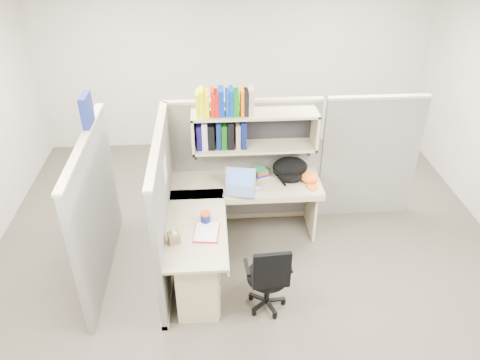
{
  "coord_description": "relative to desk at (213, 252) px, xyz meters",
  "views": [
    {
      "loc": [
        -0.38,
        -3.99,
        3.66
      ],
      "look_at": [
        -0.09,
        0.25,
        0.97
      ],
      "focal_mm": 35.0,
      "sensor_mm": 36.0,
      "label": 1
    }
  ],
  "objects": [
    {
      "name": "book_stack",
      "position": [
        0.58,
        1.01,
        0.34
      ],
      "size": [
        0.22,
        0.25,
        0.1
      ],
      "primitive_type": null,
      "rotation": [
        0.0,
        0.0,
        0.36
      ],
      "color": "slate",
      "rests_on": "desk"
    },
    {
      "name": "paper_cup",
      "position": [
        0.37,
        0.97,
        0.34
      ],
      "size": [
        0.08,
        0.08,
        0.1
      ],
      "primitive_type": "cylinder",
      "rotation": [
        0.0,
        0.0,
        -0.23
      ],
      "color": "silver",
      "rests_on": "desk"
    },
    {
      "name": "tissue_box",
      "position": [
        -0.37,
        -0.16,
        0.38
      ],
      "size": [
        0.14,
        0.14,
        0.17
      ],
      "primitive_type": null,
      "rotation": [
        0.0,
        0.0,
        0.31
      ],
      "color": "#8B734F",
      "rests_on": "desk"
    },
    {
      "name": "desk",
      "position": [
        0.0,
        0.0,
        0.0
      ],
      "size": [
        1.74,
        1.75,
        0.73
      ],
      "color": "tan",
      "rests_on": "ground"
    },
    {
      "name": "room_shell",
      "position": [
        0.41,
        0.29,
        1.18
      ],
      "size": [
        6.0,
        6.0,
        6.0
      ],
      "color": "#ADA79C",
      "rests_on": "ground"
    },
    {
      "name": "orange_cap",
      "position": [
        1.15,
        0.83,
        0.35
      ],
      "size": [
        0.22,
        0.25,
        0.11
      ],
      "primitive_type": null,
      "rotation": [
        0.0,
        0.0,
        0.09
      ],
      "color": "orange",
      "rests_on": "desk"
    },
    {
      "name": "laptop",
      "position": [
        0.32,
        0.67,
        0.42
      ],
      "size": [
        0.4,
        0.4,
        0.25
      ],
      "primitive_type": null,
      "rotation": [
        0.0,
        0.0,
        -0.19
      ],
      "color": "#ADADB1",
      "rests_on": "desk"
    },
    {
      "name": "cubicle",
      "position": [
        0.04,
        0.74,
        0.47
      ],
      "size": [
        3.79,
        1.84,
        1.95
      ],
      "color": "#5E5D59",
      "rests_on": "ground"
    },
    {
      "name": "loose_paper",
      "position": [
        -0.06,
        -0.02,
        0.29
      ],
      "size": [
        0.26,
        0.33,
        0.0
      ],
      "primitive_type": null,
      "rotation": [
        0.0,
        0.0,
        -0.11
      ],
      "color": "silver",
      "rests_on": "desk"
    },
    {
      "name": "snack_canister",
      "position": [
        -0.07,
        0.15,
        0.35
      ],
      "size": [
        0.11,
        0.11,
        0.11
      ],
      "color": "navy",
      "rests_on": "desk"
    },
    {
      "name": "backpack",
      "position": [
        0.93,
        0.92,
        0.41
      ],
      "size": [
        0.42,
        0.32,
        0.24
      ],
      "primitive_type": null,
      "rotation": [
        0.0,
        0.0,
        -0.01
      ],
      "color": "black",
      "rests_on": "desk"
    },
    {
      "name": "mouse",
      "position": [
        0.53,
        0.71,
        0.31
      ],
      "size": [
        0.1,
        0.07,
        0.04
      ],
      "primitive_type": "ellipsoid",
      "rotation": [
        0.0,
        0.0,
        -0.09
      ],
      "color": "#7F9AB5",
      "rests_on": "desk"
    },
    {
      "name": "ground",
      "position": [
        0.41,
        0.29,
        -0.44
      ],
      "size": [
        6.0,
        6.0,
        0.0
      ],
      "primitive_type": "plane",
      "color": "#342E28",
      "rests_on": "ground"
    },
    {
      "name": "task_chair",
      "position": [
        0.53,
        -0.4,
        -0.13
      ],
      "size": [
        0.46,
        0.42,
        0.86
      ],
      "color": "black",
      "rests_on": "ground"
    }
  ]
}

